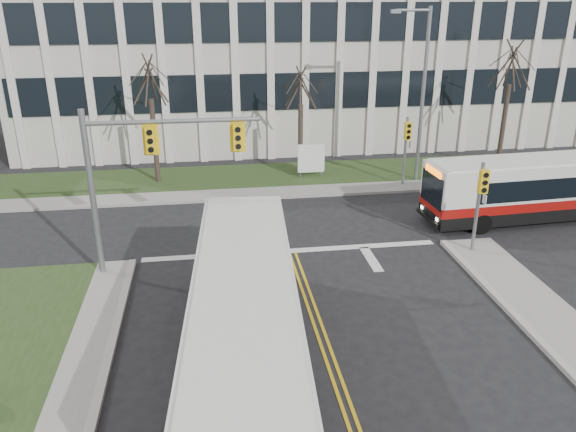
{
  "coord_description": "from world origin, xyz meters",
  "views": [
    {
      "loc": [
        -3.12,
        -12.3,
        9.83
      ],
      "look_at": [
        -0.32,
        7.09,
        2.0
      ],
      "focal_mm": 35.0,
      "sensor_mm": 36.0,
      "label": 1
    }
  ],
  "objects_px": {
    "bus_main": "(245,333)",
    "bus_cross": "(540,190)",
    "streetlight": "(420,87)",
    "directory_sign": "(311,159)"
  },
  "relations": [
    {
      "from": "bus_main",
      "to": "bus_cross",
      "type": "xyz_separation_m",
      "value": [
        14.23,
        9.91,
        -0.16
      ]
    },
    {
      "from": "directory_sign",
      "to": "bus_main",
      "type": "relative_size",
      "value": 0.17
    },
    {
      "from": "bus_main",
      "to": "bus_cross",
      "type": "bearing_deg",
      "value": 38.75
    },
    {
      "from": "bus_main",
      "to": "bus_cross",
      "type": "relative_size",
      "value": 1.11
    },
    {
      "from": "streetlight",
      "to": "directory_sign",
      "type": "relative_size",
      "value": 4.6
    },
    {
      "from": "directory_sign",
      "to": "bus_main",
      "type": "height_order",
      "value": "bus_main"
    },
    {
      "from": "streetlight",
      "to": "bus_cross",
      "type": "bearing_deg",
      "value": -58.57
    },
    {
      "from": "bus_cross",
      "to": "bus_main",
      "type": "bearing_deg",
      "value": -58.52
    },
    {
      "from": "streetlight",
      "to": "bus_main",
      "type": "height_order",
      "value": "streetlight"
    },
    {
      "from": "streetlight",
      "to": "directory_sign",
      "type": "distance_m",
      "value": 6.96
    }
  ]
}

